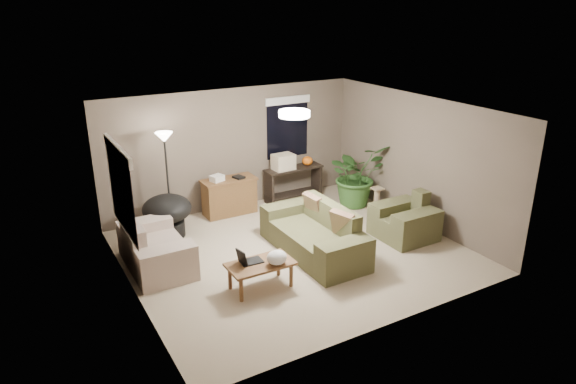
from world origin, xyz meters
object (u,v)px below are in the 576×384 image
coffee_table (260,267)px  floor_lamp (165,149)px  console_table (293,181)px  main_sofa (315,237)px  armchair (405,222)px  desk (229,196)px  houseplant (356,181)px  cat_scratching_post (377,201)px  loveseat (154,250)px  papasan_chair (167,213)px

coffee_table → floor_lamp: (-0.51, 2.74, 1.24)m
console_table → floor_lamp: bearing=-176.2°
main_sofa → armchair: 1.79m
armchair → coffee_table: armchair is taller
desk → houseplant: (2.53, -0.88, 0.15)m
desk → cat_scratching_post: 3.05m
loveseat → desk: size_ratio=1.45×
console_table → floor_lamp: floor_lamp is taller
loveseat → papasan_chair: loveseat is taller
loveseat → houseplant: 4.57m
desk → floor_lamp: 1.79m
armchair → houseplant: houseplant is taller
cat_scratching_post → papasan_chair: bearing=167.2°
coffee_table → papasan_chair: papasan_chair is taller
coffee_table → papasan_chair: (-0.65, 2.49, 0.11)m
papasan_chair → cat_scratching_post: bearing=-12.8°
loveseat → papasan_chair: size_ratio=1.39×
papasan_chair → houseplant: (3.96, -0.45, 0.06)m
console_table → loveseat: bearing=-157.2°
console_table → cat_scratching_post: size_ratio=2.60×
armchair → console_table: bearing=107.3°
console_table → floor_lamp: size_ratio=0.68×
loveseat → houseplant: bearing=7.4°
loveseat → console_table: loveseat is taller
floor_lamp → houseplant: 4.04m
loveseat → armchair: (4.34, -1.17, 0.00)m
armchair → cat_scratching_post: bearing=73.5°
loveseat → console_table: (3.51, 1.48, 0.14)m
main_sofa → desk: size_ratio=2.00×
main_sofa → desk: (-0.58, 2.35, 0.08)m
loveseat → houseplant: size_ratio=1.19×
main_sofa → coffee_table: bearing=-156.9°
papasan_chair → houseplant: size_ratio=0.86×
armchair → floor_lamp: bearing=145.9°
main_sofa → houseplant: houseplant is taller
armchair → papasan_chair: armchair is taller
desk → papasan_chair: 1.49m
desk → cat_scratching_post: desk is taller
coffee_table → console_table: bearing=51.8°
floor_lamp → cat_scratching_post: size_ratio=3.82×
papasan_chair → floor_lamp: 1.17m
papasan_chair → loveseat: bearing=-118.4°
coffee_table → houseplant: size_ratio=0.74×
papasan_chair → cat_scratching_post: size_ratio=2.30×
desk → loveseat: bearing=-143.5°
armchair → coffee_table: bearing=-174.9°
loveseat → floor_lamp: (0.69, 1.29, 1.30)m
loveseat → papasan_chair: 1.20m
main_sofa → loveseat: (-2.57, 0.87, 0.00)m
main_sofa → floor_lamp: 3.14m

